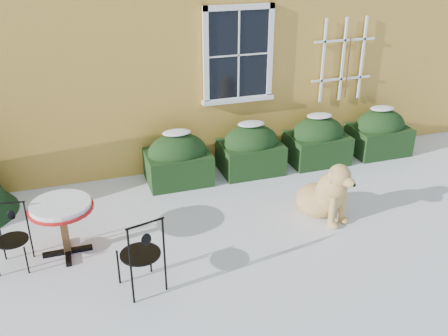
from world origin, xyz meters
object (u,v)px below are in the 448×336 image
object	(u,v)px
patio_chair_near	(142,254)
dog	(326,194)
patio_chair_far	(12,237)
bistro_table	(61,212)

from	to	relation	value
patio_chair_near	dog	xyz separation A→B (m)	(2.82, 0.79, -0.12)
patio_chair_far	dog	world-z (taller)	dog
bistro_table	dog	bearing A→B (deg)	-3.81
bistro_table	patio_chair_near	xyz separation A→B (m)	(0.84, -1.04, -0.13)
patio_chair_far	dog	xyz separation A→B (m)	(4.27, -0.18, -0.03)
bistro_table	dog	world-z (taller)	dog
patio_chair_far	dog	bearing A→B (deg)	6.58
bistro_table	patio_chair_far	xyz separation A→B (m)	(-0.62, -0.06, -0.22)
dog	patio_chair_near	bearing A→B (deg)	174.93
patio_chair_near	patio_chair_far	distance (m)	1.75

